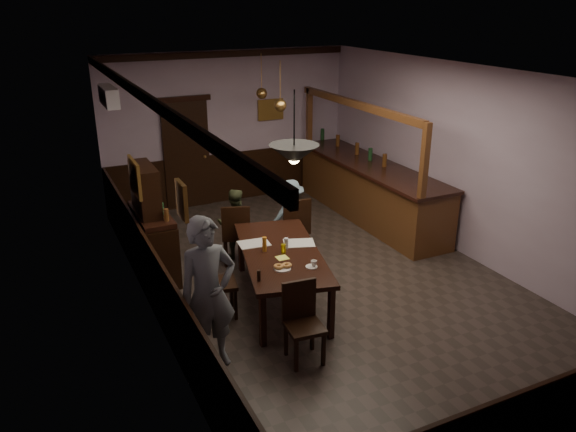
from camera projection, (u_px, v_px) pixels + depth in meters
room at (327, 184)px, 7.78m from camera, size 5.01×8.01×3.01m
dining_table at (281, 255)px, 7.52m from camera, size 1.50×2.38×0.75m
chair_far_left at (236, 232)px, 8.64m from camera, size 0.55×0.55×0.99m
chair_far_right at (295, 226)px, 8.80m from camera, size 0.49×0.49×1.04m
chair_near at (302, 318)px, 6.37m from camera, size 0.44×0.44×0.94m
chair_side at (213, 279)px, 7.21m from camera, size 0.50×0.50×0.98m
person_standing at (208, 294)px, 6.10m from camera, size 0.69×0.48×1.79m
person_seated_left at (235, 224)px, 8.89m from camera, size 0.67×0.59×1.14m
person_seated_right at (290, 217)px, 9.04m from camera, size 0.80×0.46×1.23m
newspaper_left at (254, 243)px, 7.72m from camera, size 0.45×0.34×0.01m
newspaper_right at (299, 243)px, 7.73m from camera, size 0.50×0.43×0.01m
napkin at (282, 258)px, 7.30m from camera, size 0.18×0.18×0.00m
saucer at (311, 267)px, 7.04m from camera, size 0.15×0.15×0.01m
coffee_cup at (314, 263)px, 7.03m from camera, size 0.10×0.10×0.07m
pastry_plate at (282, 268)px, 7.00m from camera, size 0.22×0.22×0.01m
pastry_ring_a at (279, 266)px, 6.99m from camera, size 0.13×0.13×0.04m
pastry_ring_b at (287, 265)px, 7.02m from camera, size 0.13×0.13×0.04m
soda_can at (283, 249)px, 7.43m from camera, size 0.07×0.07×0.12m
beer_glass at (264, 244)px, 7.46m from camera, size 0.06×0.06×0.20m
water_glass at (286, 243)px, 7.55m from camera, size 0.06×0.06×0.15m
pepper_mill at (259, 276)px, 6.68m from camera, size 0.04×0.04×0.14m
sideboard at (152, 232)px, 8.27m from camera, size 0.46×1.29×1.71m
bar_counter at (369, 189)px, 10.51m from camera, size 0.93×3.98×2.24m
door_back at (187, 156)px, 10.90m from camera, size 0.90×0.06×2.10m
ac_unit at (109, 96)px, 8.91m from camera, size 0.20×0.85×0.30m
picture_left_small at (182, 200)px, 5.21m from camera, size 0.04×0.28×0.36m
picture_left_large at (135, 177)px, 7.39m from camera, size 0.04×0.62×0.48m
picture_back at (271, 110)px, 11.36m from camera, size 0.55×0.04×0.42m
pendant_iron at (294, 154)px, 6.21m from camera, size 0.56×0.56×0.82m
pendant_brass_mid at (280, 105)px, 9.00m from camera, size 0.20×0.20×0.81m
pendant_brass_far at (262, 94)px, 10.12m from camera, size 0.20×0.20×0.81m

